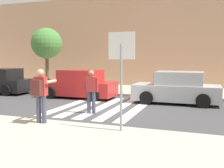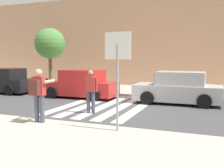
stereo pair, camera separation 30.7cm
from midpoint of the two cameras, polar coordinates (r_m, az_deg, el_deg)
ground_plane at (r=11.72m, az=-3.20°, el=-5.16°), size 120.00×120.00×0.00m
sidewalk_far at (r=17.33m, az=4.55°, el=-1.36°), size 60.00×4.80×0.14m
building_facade_far at (r=21.50m, az=7.74°, el=9.00°), size 56.00×4.00×6.88m
crosswalk_stripe_0 at (r=12.59m, az=-9.58°, el=-4.45°), size 0.44×5.20×0.01m
crosswalk_stripe_1 at (r=12.22m, az=-6.30°, el=-4.71°), size 0.44×5.20×0.01m
crosswalk_stripe_2 at (r=11.90m, az=-2.82°, el=-4.97°), size 0.44×5.20×0.01m
crosswalk_stripe_3 at (r=11.62m, az=0.84°, el=-5.23°), size 0.44×5.20×0.01m
crosswalk_stripe_4 at (r=11.39m, az=4.67°, el=-5.47°), size 0.44×5.20×0.01m
stop_sign at (r=7.35m, az=0.86°, el=5.43°), size 0.76×0.08×2.80m
photographer_with_backpack at (r=8.63m, az=-16.31°, el=-1.50°), size 0.61×0.86×1.72m
pedestrian_crossing at (r=10.40m, az=-5.39°, el=-1.15°), size 0.57×0.29×1.72m
parked_car_black at (r=17.84m, az=-23.68°, el=0.49°), size 4.10×1.92×1.55m
parked_car_red at (r=14.62m, az=-7.77°, el=-0.15°), size 4.10×1.92×1.55m
parked_car_silver at (r=13.06m, az=13.30°, el=-0.96°), size 4.10×1.92×1.55m
street_tree_west at (r=18.91m, az=-14.51°, el=8.49°), size 2.13×2.13×4.12m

